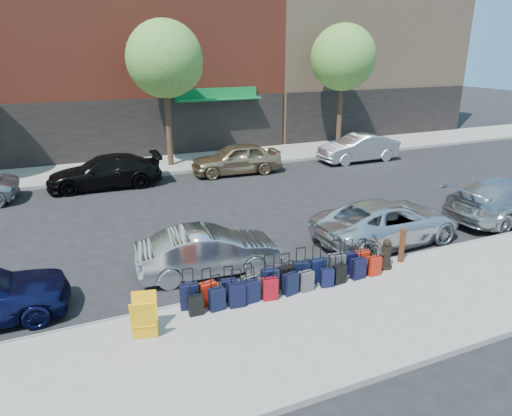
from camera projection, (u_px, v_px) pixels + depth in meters
name	position (u px, v px, depth m)	size (l,w,h in m)	color
ground	(222.00, 230.00, 15.97)	(120.00, 120.00, 0.00)	black
sidewalk_near	(318.00, 325.00, 10.33)	(60.00, 4.00, 0.15)	gray
sidewalk_far	(160.00, 165.00, 24.60)	(60.00, 4.00, 0.15)	gray
curb_near	(279.00, 285.00, 12.07)	(60.00, 0.08, 0.15)	gray
curb_far	(169.00, 174.00, 22.85)	(60.00, 0.08, 0.15)	gray
building_right	(338.00, 7.00, 34.62)	(15.00, 12.12, 18.00)	#97795C
tree_center	(167.00, 61.00, 22.65)	(3.80, 3.80, 7.27)	black
tree_right	(345.00, 59.00, 26.62)	(3.80, 3.80, 7.27)	black
suitcase_front_0	(189.00, 296.00, 10.76)	(0.46, 0.31, 1.02)	black
suitcase_front_1	(208.00, 294.00, 10.92)	(0.42, 0.27, 0.95)	#A21B0A
suitcase_front_2	(229.00, 290.00, 11.12)	(0.40, 0.27, 0.90)	black
suitcase_front_3	(249.00, 286.00, 11.33)	(0.39, 0.25, 0.87)	#3D3D42
suitcase_front_4	(270.00, 281.00, 11.45)	(0.47, 0.31, 1.04)	black
suitcase_front_5	(286.00, 277.00, 11.73)	(0.40, 0.23, 0.94)	black
suitcase_front_6	(301.00, 273.00, 11.88)	(0.46, 0.31, 1.02)	black
suitcase_front_7	(317.00, 270.00, 12.02)	(0.43, 0.25, 1.03)	black
suitcase_front_8	(336.00, 266.00, 12.25)	(0.47, 0.31, 1.06)	#323236
suitcase_front_9	(348.00, 263.00, 12.43)	(0.44, 0.27, 1.00)	black
suitcase_front_10	(362.00, 261.00, 12.62)	(0.40, 0.25, 0.93)	#9E1B0A
suitcase_back_0	(196.00, 305.00, 10.52)	(0.34, 0.20, 0.79)	black
suitcase_back_1	(217.00, 299.00, 10.71)	(0.39, 0.24, 0.89)	black
suitcase_back_2	(237.00, 295.00, 10.86)	(0.43, 0.29, 0.95)	black
suitcase_back_3	(251.00, 291.00, 11.05)	(0.39, 0.25, 0.90)	black
suitcase_back_4	(270.00, 289.00, 11.16)	(0.40, 0.27, 0.89)	maroon
suitcase_back_5	(291.00, 284.00, 11.41)	(0.41, 0.29, 0.90)	black
suitcase_back_6	(306.00, 281.00, 11.57)	(0.37, 0.23, 0.86)	#424247
suitcase_back_7	(327.00, 278.00, 11.78)	(0.37, 0.26, 0.80)	black
suitcase_back_8	(339.00, 274.00, 11.94)	(0.37, 0.23, 0.83)	black
suitcase_back_9	(358.00, 268.00, 12.19)	(0.40, 0.25, 0.92)	black
suitcase_back_10	(374.00, 266.00, 12.37)	(0.36, 0.21, 0.86)	#A21B0A
fire_hydrant	(386.00, 255.00, 12.75)	(0.44, 0.39, 0.86)	black
bollard	(402.00, 245.00, 13.07)	(0.19, 0.19, 1.02)	#38190C
display_rack	(144.00, 317.00, 9.65)	(0.66, 0.70, 0.95)	#FAAD0D
car_near_1	(209.00, 251.00, 12.70)	(1.39, 3.99, 1.32)	silver
car_near_2	(387.00, 222.00, 14.77)	(2.31, 5.01, 1.39)	silver
car_near_3	(510.00, 200.00, 16.68)	(2.15, 5.30, 1.54)	#B1B3B8
car_far_1	(105.00, 172.00, 20.65)	(2.04, 5.02, 1.46)	black
car_far_2	(236.00, 159.00, 22.94)	(1.82, 4.52, 1.54)	#9B815F
car_far_3	(358.00, 148.00, 25.48)	(1.60, 4.60, 1.52)	silver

